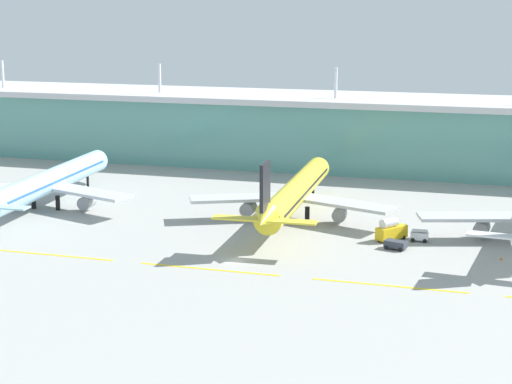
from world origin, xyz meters
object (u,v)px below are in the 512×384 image
pushback_tug (396,244)px  safety_cone_right_wingtip (501,258)px  airliner_near (48,182)px  airliner_middle (295,193)px  baggage_cart (419,236)px  fuel_truck (391,230)px

pushback_tug → safety_cone_right_wingtip: (20.91, -1.59, -0.75)m
airliner_near → airliner_middle: (60.92, 5.90, 0.00)m
baggage_cart → fuel_truck: (-5.92, -0.86, 1.00)m
baggage_cart → safety_cone_right_wingtip: size_ratio=5.15×
airliner_middle → baggage_cart: (29.81, -10.74, -5.19)m
airliner_near → airliner_middle: 61.21m
airliner_middle → fuel_truck: size_ratio=9.51×
safety_cone_right_wingtip → airliner_middle: bearing=157.1°
airliner_near → fuel_truck: size_ratio=9.40×
baggage_cart → pushback_tug: (-4.02, -7.37, -0.16)m
baggage_cart → pushback_tug: size_ratio=0.74×
baggage_cart → fuel_truck: 6.07m
baggage_cart → pushback_tug: 8.39m
airliner_near → pushback_tug: (86.72, -12.20, -5.35)m
fuel_truck → safety_cone_right_wingtip: (22.81, -8.10, -1.91)m
airliner_middle → airliner_near: bearing=-174.5°
pushback_tug → safety_cone_right_wingtip: bearing=-4.3°
airliner_near → safety_cone_right_wingtip: bearing=-7.3°
airliner_near → pushback_tug: bearing=-8.0°
airliner_near → baggage_cart: size_ratio=19.07×
baggage_cart → airliner_near: bearing=177.0°
airliner_middle → pushback_tug: (25.80, -18.10, -5.36)m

